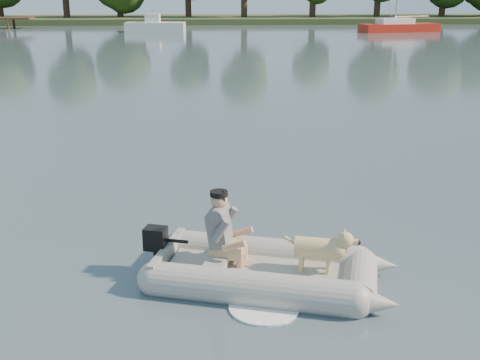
{
  "coord_description": "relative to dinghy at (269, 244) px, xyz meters",
  "views": [
    {
      "loc": [
        -0.74,
        -7.93,
        3.8
      ],
      "look_at": [
        -0.19,
        1.52,
        0.75
      ],
      "focal_mm": 45.0,
      "sensor_mm": 36.0,
      "label": 1
    }
  ],
  "objects": [
    {
      "name": "dinghy",
      "position": [
        0.0,
        0.0,
        0.0
      ],
      "size": [
        5.37,
        4.6,
        1.32
      ],
      "primitive_type": null,
      "rotation": [
        0.0,
        0.0,
        -0.28
      ],
      "color": "gray",
      "rests_on": "water"
    },
    {
      "name": "water",
      "position": [
        -0.07,
        0.67,
        -0.56
      ],
      "size": [
        160.0,
        160.0,
        0.0
      ],
      "primitive_type": "plane",
      "color": "slate",
      "rests_on": "ground"
    },
    {
      "name": "dog",
      "position": [
        0.61,
        -0.12,
        -0.07
      ],
      "size": [
        0.94,
        0.55,
        0.59
      ],
      "primitive_type": null,
      "rotation": [
        0.0,
        0.0,
        -0.28
      ],
      "color": "tan",
      "rests_on": "dinghy"
    },
    {
      "name": "sailboat",
      "position": [
        16.34,
        46.31,
        -0.14
      ],
      "size": [
        7.26,
        3.47,
        9.6
      ],
      "rotation": [
        0.0,
        0.0,
        0.2
      ],
      "color": "#A31F12",
      "rests_on": "water"
    },
    {
      "name": "shore_bank",
      "position": [
        -0.07,
        62.67,
        -0.31
      ],
      "size": [
        160.0,
        12.0,
        0.7
      ],
      "primitive_type": "cube",
      "color": "#47512D",
      "rests_on": "water"
    },
    {
      "name": "motorboat",
      "position": [
        -5.06,
        47.45,
        0.47
      ],
      "size": [
        5.5,
        2.48,
        2.27
      ],
      "primitive_type": null,
      "rotation": [
        0.0,
        0.0,
        -0.08
      ],
      "color": "white",
      "rests_on": "water"
    },
    {
      "name": "man",
      "position": [
        -0.63,
        0.23,
        0.18
      ],
      "size": [
        0.83,
        0.76,
        1.03
      ],
      "primitive_type": null,
      "rotation": [
        0.0,
        0.0,
        -0.28
      ],
      "color": "slate",
      "rests_on": "dinghy"
    },
    {
      "name": "outboard_motor",
      "position": [
        -1.52,
        0.43,
        -0.27
      ],
      "size": [
        0.46,
        0.37,
        0.75
      ],
      "primitive_type": null,
      "rotation": [
        0.0,
        0.0,
        -0.28
      ],
      "color": "black",
      "rests_on": "dinghy"
    }
  ]
}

